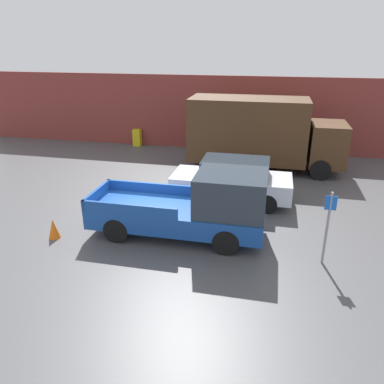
{
  "coord_description": "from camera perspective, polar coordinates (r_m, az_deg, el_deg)",
  "views": [
    {
      "loc": [
        3.84,
        -11.22,
        5.79
      ],
      "look_at": [
        1.33,
        0.14,
        1.1
      ],
      "focal_mm": 35.0,
      "sensor_mm": 36.0,
      "label": 1
    }
  ],
  "objects": [
    {
      "name": "ground_plane",
      "position": [
        13.2,
        -5.8,
        -4.18
      ],
      "size": [
        60.0,
        60.0,
        0.0
      ],
      "primitive_type": "plane",
      "color": "#4C4C4F"
    },
    {
      "name": "building_wall",
      "position": [
        21.61,
        2.07,
        11.97
      ],
      "size": [
        28.0,
        0.15,
        4.09
      ],
      "color": "brown",
      "rests_on": "ground"
    },
    {
      "name": "pickup_truck",
      "position": [
        11.62,
        0.52,
        -2.32
      ],
      "size": [
        5.48,
        1.98,
        2.19
      ],
      "color": "#194799",
      "rests_on": "ground"
    },
    {
      "name": "car",
      "position": [
        14.39,
        6.17,
        1.77
      ],
      "size": [
        4.52,
        1.84,
        1.69
      ],
      "color": "silver",
      "rests_on": "ground"
    },
    {
      "name": "delivery_truck",
      "position": [
        18.25,
        10.29,
        8.97
      ],
      "size": [
        7.21,
        2.41,
        3.37
      ],
      "color": "#472D19",
      "rests_on": "ground"
    },
    {
      "name": "parking_sign",
      "position": [
        10.76,
        19.97,
        -4.63
      ],
      "size": [
        0.3,
        0.07,
        2.15
      ],
      "color": "gray",
      "rests_on": "ground"
    },
    {
      "name": "newspaper_box",
      "position": [
        22.7,
        -8.34,
        8.21
      ],
      "size": [
        0.45,
        0.4,
        0.97
      ],
      "color": "gold",
      "rests_on": "ground"
    },
    {
      "name": "traffic_cone",
      "position": [
        12.61,
        -20.34,
        -5.26
      ],
      "size": [
        0.36,
        0.36,
        0.63
      ],
      "color": "orange",
      "rests_on": "ground"
    }
  ]
}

